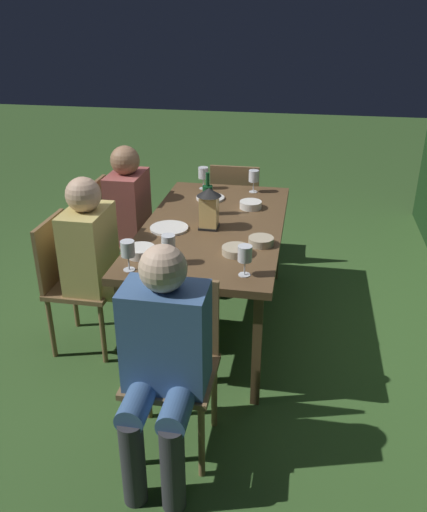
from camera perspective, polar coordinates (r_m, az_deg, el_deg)
name	(u,v)px	position (r m, az deg, el deg)	size (l,w,h in m)	color
ground_plane	(214,323)	(3.81, 0.00, -7.20)	(16.00, 16.00, 0.00)	#385B28
dining_table	(214,233)	(3.48, 0.00, 2.50)	(1.68, 0.89, 0.76)	brown
chair_side_left_b	(73,277)	(3.48, -14.82, -2.24)	(0.42, 0.40, 0.87)	brown
person_in_mustard	(100,258)	(3.34, -12.05, -0.24)	(0.38, 0.47, 1.15)	tan
chair_head_far	(175,358)	(2.66, -4.19, -10.86)	(0.40, 0.42, 0.87)	brown
person_in_blue	(163,356)	(2.42, -5.43, -10.66)	(0.48, 0.38, 1.15)	#426699
chair_head_near	(236,207)	(4.56, 2.41, 5.32)	(0.40, 0.42, 0.87)	brown
chair_side_left_a	(114,232)	(4.11, -10.64, 2.57)	(0.42, 0.40, 0.87)	brown
person_in_rust	(137,215)	(3.99, -8.17, 4.40)	(0.38, 0.47, 1.15)	#9E4C47
lantern_centerpiece	(209,206)	(3.35, -0.48, 5.37)	(0.15, 0.15, 0.27)	black
green_bottle_on_table	(208,199)	(3.59, -0.63, 6.13)	(0.07, 0.07, 0.29)	#144723
wine_glass_a	(203,174)	(4.11, -1.10, 8.78)	(0.08, 0.08, 0.17)	silver
wine_glass_b	(128,250)	(2.85, -9.16, 0.62)	(0.08, 0.08, 0.17)	silver
wine_glass_c	(169,244)	(2.90, -4.84, 1.28)	(0.08, 0.08, 0.17)	silver
wine_glass_d	(245,255)	(2.77, 3.38, 0.10)	(0.08, 0.08, 0.17)	silver
wine_glass_e	(254,177)	(4.05, 4.33, 8.42)	(0.08, 0.08, 0.17)	silver
plate_a	(210,198)	(3.92, -0.34, 6.24)	(0.21, 0.21, 0.01)	silver
plate_b	(169,228)	(3.39, -4.77, 2.99)	(0.24, 0.24, 0.01)	white
bowl_olives	(236,250)	(3.04, 2.42, 0.63)	(0.16, 0.16, 0.04)	#BCAD8E
bowl_bread	(251,205)	(3.74, 4.00, 5.52)	(0.15, 0.15, 0.05)	silver
bowl_salad	(261,241)	(3.17, 5.11, 1.62)	(0.15, 0.15, 0.05)	#BCAD8E
bowl_dip	(141,251)	(3.05, -7.79, 0.52)	(0.17, 0.17, 0.05)	silver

